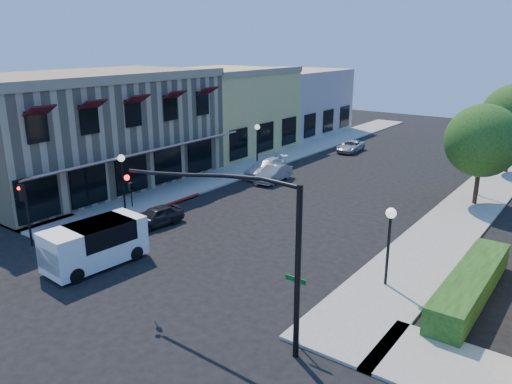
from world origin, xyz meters
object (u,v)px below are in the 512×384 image
Objects in this scene: secondary_signal at (25,203)px; lamppost_left_near at (122,168)px; parked_car_d at (350,146)px; lamppost_right_near at (390,227)px; street_tree_a at (483,141)px; parked_car_c at (266,168)px; lamppost_right_far at (482,157)px; white_van at (94,242)px; parked_car_a at (156,216)px; signal_mast_arm at (244,229)px; parked_car_b at (274,174)px; lamppost_left_far at (257,134)px; street_name_sign at (295,298)px.

secondary_signal is 0.93× the size of lamppost_left_near.
lamppost_right_near is at bearing -66.16° from parked_car_d.
parked_car_c is (-15.00, -2.00, -3.53)m from street_tree_a.
lamppost_right_far is (16.50, 22.59, 0.42)m from secondary_signal.
lamppost_right_near is at bearing 27.10° from white_van.
parked_car_c is at bearing 140.77° from lamppost_right_near.
parked_car_a is (-13.72, -14.71, -3.62)m from street_tree_a.
signal_mast_arm is 20.79m from parked_car_b.
lamppost_left_far is at bearing -173.29° from lamppost_right_far.
lamppost_left_far is (-0.50, 20.59, 0.42)m from secondary_signal.
parked_car_c is at bearing 99.06° from white_van.
lamppost_left_far is at bearing 110.03° from parked_car_a.
signal_mast_arm is 12.74m from parked_car_a.
parked_car_c is 1.22× the size of parked_car_d.
lamppost_left_near is 0.77× the size of parked_car_c.
parked_car_d is at bearing 85.88° from parked_car_b.
parked_car_b is at bearing -95.16° from parked_car_d.
lamppost_right_near is 19.09m from parked_car_c.
lamppost_left_far is 0.75× the size of white_van.
lamppost_right_near is at bearing -39.47° from lamppost_left_far.
parked_car_a is 24.71m from parked_car_d.
lamppost_right_near is 16.00m from lamppost_right_far.
lamppost_right_near and lamppost_right_far have the same top height.
parked_car_b is 1.72m from parked_car_c.
parked_car_c is (1.80, 18.59, -1.65)m from secondary_signal.
white_van is at bearing -49.43° from lamppost_left_near.
street_name_sign reaches higher than white_van.
parked_car_b is (0.12, 11.71, 0.04)m from parked_car_a.
lamppost_left_far and lamppost_right_near have the same top height.
lamppost_right_near is 17.39m from parked_car_b.
parked_car_b is at bearing 121.33° from signal_mast_arm.
lamppost_right_far is at bearing 8.21° from parked_car_c.
signal_mast_arm reaches higher than parked_car_b.
parked_car_c is (-1.40, 1.00, 0.06)m from parked_car_b.
street_name_sign is 0.75× the size of parked_car_a.
parked_car_a is at bearing -94.73° from parked_car_b.
parked_car_a is (-13.42, -16.71, -2.17)m from lamppost_right_far.
secondary_signal is 15.53m from street_name_sign.
parked_car_b is at bearing -159.40° from lamppost_right_far.
lamppost_left_far is (-16.00, 19.80, 1.04)m from street_name_sign.
lamppost_right_far is (2.64, 22.50, -1.35)m from signal_mast_arm.
signal_mast_arm is 2.16× the size of parked_car_b.
street_tree_a is 14.08m from lamppost_right_near.
street_tree_a reaches higher than parked_car_a.
signal_mast_arm is (-2.94, -20.50, -0.11)m from street_tree_a.
lamppost_right_near is 27.53m from parked_car_d.
parked_car_b is (-1.48, 17.05, -0.58)m from white_van.
lamppost_right_far is 14.37m from parked_car_b.
lamppost_left_far is 0.94× the size of parked_car_d.
parked_car_b is (-13.30, -5.00, -2.12)m from lamppost_right_far.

